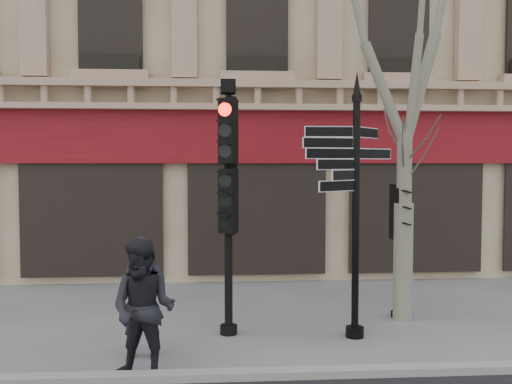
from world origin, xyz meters
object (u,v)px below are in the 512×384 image
at_px(pedestrian_a, 143,297).
at_px(pedestrian_b, 144,310).
at_px(fingerpost, 356,160).
at_px(traffic_signal_secondary, 398,227).
at_px(traffic_signal_main, 228,175).

relative_size(pedestrian_a, pedestrian_b, 0.96).
xyz_separation_m(fingerpost, traffic_signal_secondary, (1.12, 1.17, -1.28)).
relative_size(fingerpost, traffic_signal_secondary, 1.80).
relative_size(fingerpost, pedestrian_b, 2.32).
distance_m(traffic_signal_secondary, pedestrian_b, 5.33).
xyz_separation_m(traffic_signal_secondary, pedestrian_b, (-4.46, -2.81, -0.77)).
xyz_separation_m(pedestrian_a, pedestrian_b, (0.13, -0.90, 0.04)).
distance_m(traffic_signal_main, pedestrian_a, 2.51).
xyz_separation_m(fingerpost, pedestrian_a, (-3.47, -0.75, -2.09)).
xyz_separation_m(traffic_signal_main, pedestrian_a, (-1.33, -1.07, -1.84)).
bearing_deg(traffic_signal_secondary, pedestrian_a, -169.57).
bearing_deg(traffic_signal_main, fingerpost, 11.64).
bearing_deg(fingerpost, traffic_signal_secondary, 21.49).
distance_m(traffic_signal_secondary, pedestrian_a, 5.04).
height_order(traffic_signal_main, traffic_signal_secondary, traffic_signal_main).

